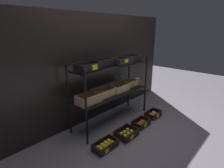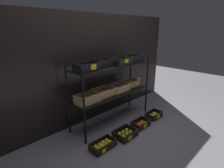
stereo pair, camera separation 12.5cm
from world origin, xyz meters
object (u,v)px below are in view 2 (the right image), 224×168
at_px(crate_ground_tangerine, 141,124).
at_px(crate_ground_apple_gold, 154,115).
at_px(display_rack, 112,80).
at_px(crate_ground_lemon, 103,145).
at_px(crate_ground_left_lemon, 125,134).

height_order(crate_ground_tangerine, crate_ground_apple_gold, crate_ground_apple_gold).
distance_m(display_rack, crate_ground_lemon, 1.07).
relative_size(crate_ground_left_lemon, crate_ground_apple_gold, 1.09).
distance_m(display_rack, crate_ground_left_lemon, 0.90).
bearing_deg(crate_ground_tangerine, display_rack, 113.46).
xyz_separation_m(display_rack, crate_ground_apple_gold, (0.64, -0.47, -0.72)).
distance_m(display_rack, crate_ground_apple_gold, 1.07).
bearing_deg(crate_ground_lemon, crate_ground_apple_gold, -0.23).
bearing_deg(crate_ground_left_lemon, crate_ground_tangerine, 1.61).
distance_m(crate_ground_lemon, crate_ground_left_lemon, 0.43).
height_order(crate_ground_lemon, crate_ground_tangerine, same).
distance_m(crate_ground_lemon, crate_ground_apple_gold, 1.28).
distance_m(display_rack, crate_ground_tangerine, 0.89).
relative_size(display_rack, crate_ground_tangerine, 5.18).
height_order(crate_ground_lemon, crate_ground_apple_gold, crate_ground_apple_gold).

